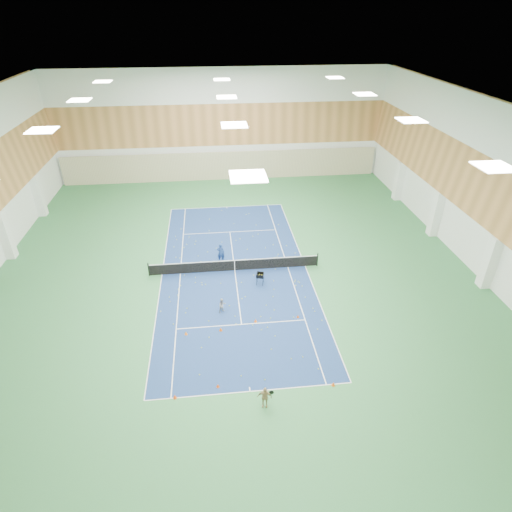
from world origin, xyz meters
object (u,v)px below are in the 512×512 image
at_px(tennis_net, 235,264).
at_px(child_apron, 265,397).
at_px(child_court, 222,305).
at_px(coach, 221,253).
at_px(ball_cart, 260,279).

height_order(tennis_net, child_apron, child_apron).
xyz_separation_m(tennis_net, child_court, (-1.14, -4.96, -0.03)).
bearing_deg(coach, child_court, 98.56).
height_order(tennis_net, coach, coach).
bearing_deg(child_court, ball_cart, 14.78).
bearing_deg(child_court, coach, 57.20).
bearing_deg(ball_cart, child_court, -118.08).
height_order(child_court, child_apron, child_apron).
xyz_separation_m(tennis_net, ball_cart, (1.71, -2.00, -0.09)).
bearing_deg(coach, ball_cart, 137.88).
distance_m(coach, ball_cart, 4.39).
relative_size(tennis_net, child_apron, 10.10).
bearing_deg(coach, child_apron, 106.47).
xyz_separation_m(tennis_net, coach, (-0.97, 1.45, 0.25)).
height_order(coach, child_court, coach).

